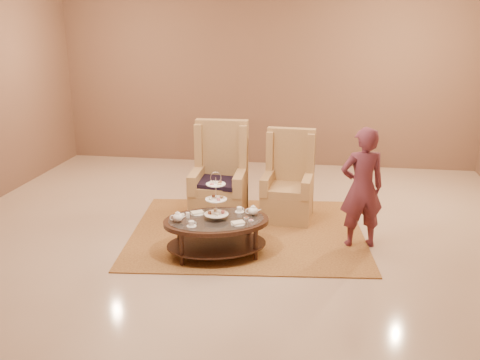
% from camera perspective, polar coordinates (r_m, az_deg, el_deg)
% --- Properties ---
extents(ground, '(8.00, 8.00, 0.00)m').
position_cam_1_polar(ground, '(6.96, -0.92, -6.65)').
color(ground, beige).
rests_on(ground, ground).
extents(ceiling, '(8.00, 8.00, 0.02)m').
position_cam_1_polar(ceiling, '(6.96, -0.92, -6.65)').
color(ceiling, silver).
rests_on(ceiling, ground).
extents(wall_back, '(8.00, 0.04, 3.50)m').
position_cam_1_polar(wall_back, '(10.40, 2.82, 11.21)').
color(wall_back, brown).
rests_on(wall_back, ground).
extents(rug, '(3.34, 2.89, 0.02)m').
position_cam_1_polar(rug, '(7.26, 0.82, -5.55)').
color(rug, '#AF813E').
rests_on(rug, ground).
extents(tea_table, '(1.48, 1.23, 1.06)m').
position_cam_1_polar(tea_table, '(6.46, -2.53, -4.90)').
color(tea_table, black).
rests_on(tea_table, ground).
extents(armchair_left, '(0.77, 0.80, 1.40)m').
position_cam_1_polar(armchair_left, '(7.66, -2.17, -0.67)').
color(armchair_left, tan).
rests_on(armchair_left, ground).
extents(armchair_right, '(0.73, 0.76, 1.28)m').
position_cam_1_polar(armchair_right, '(7.71, 5.17, -0.95)').
color(armchair_right, tan).
rests_on(armchair_right, ground).
extents(person, '(0.64, 0.51, 1.54)m').
position_cam_1_polar(person, '(6.77, 12.88, -0.84)').
color(person, '#602936').
rests_on(person, ground).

